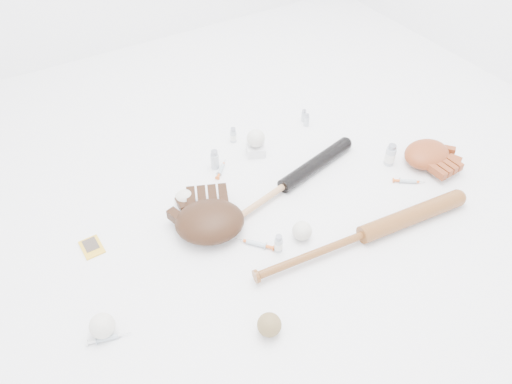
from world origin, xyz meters
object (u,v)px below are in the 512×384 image
pedestal (256,149)px  bat_dark (284,186)px  bat_wood (364,234)px  glove_dark (210,221)px

pedestal → bat_dark: bearing=-96.3°
bat_wood → glove_dark: 0.54m
bat_dark → glove_dark: bearing=173.3°
bat_wood → glove_dark: size_ratio=3.03×
glove_dark → bat_wood: bearing=-12.9°
bat_dark → glove_dark: (-0.34, -0.04, 0.02)m
bat_dark → glove_dark: size_ratio=2.70×
glove_dark → pedestal: glove_dark is taller
bat_wood → glove_dark: bearing=149.7°
bat_dark → bat_wood: bat_wood is taller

